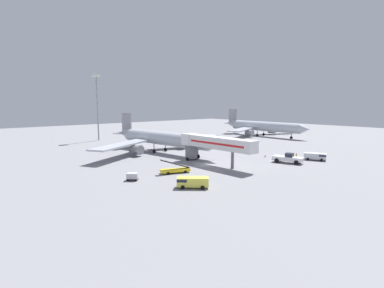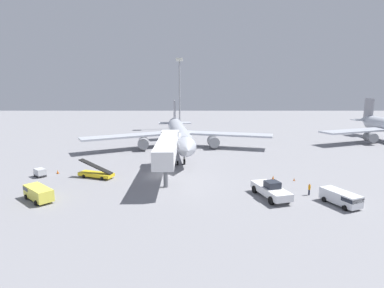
{
  "view_description": "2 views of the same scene",
  "coord_description": "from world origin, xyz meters",
  "px_view_note": "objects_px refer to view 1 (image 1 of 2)",
  "views": [
    {
      "loc": [
        -48.69,
        -50.05,
        14.56
      ],
      "look_at": [
        4.22,
        10.36,
        3.57
      ],
      "focal_mm": 28.21,
      "sensor_mm": 36.0,
      "label": 1
    },
    {
      "loc": [
        5.62,
        -51.98,
        15.2
      ],
      "look_at": [
        5.37,
        12.66,
        3.24
      ],
      "focal_mm": 28.83,
      "sensor_mm": 36.0,
      "label": 2
    }
  ],
  "objects_px": {
    "safety_cone_bravo": "(137,175)",
    "safety_cone_charlie": "(274,155)",
    "airplane_background": "(262,126)",
    "pushback_tug": "(288,158)",
    "airplane_at_gate": "(161,139)",
    "safety_cone_alpha": "(265,156)",
    "belt_loader_truck": "(175,169)",
    "baggage_cart_far_right": "(132,176)",
    "apron_light_mast": "(97,95)",
    "ground_crew_worker_foreground": "(296,156)",
    "service_van_outer_right": "(316,156)",
    "service_van_mid_left": "(192,182)",
    "jet_bridge": "(213,143)"
  },
  "relations": [
    {
      "from": "safety_cone_bravo",
      "to": "safety_cone_charlie",
      "type": "height_order",
      "value": "safety_cone_bravo"
    },
    {
      "from": "airplane_background",
      "to": "safety_cone_charlie",
      "type": "bearing_deg",
      "value": -140.29
    },
    {
      "from": "pushback_tug",
      "to": "airplane_background",
      "type": "height_order",
      "value": "airplane_background"
    },
    {
      "from": "pushback_tug",
      "to": "safety_cone_charlie",
      "type": "height_order",
      "value": "pushback_tug"
    },
    {
      "from": "airplane_at_gate",
      "to": "safety_cone_alpha",
      "type": "relative_size",
      "value": 64.03
    },
    {
      "from": "safety_cone_bravo",
      "to": "airplane_at_gate",
      "type": "bearing_deg",
      "value": 45.69
    },
    {
      "from": "belt_loader_truck",
      "to": "safety_cone_charlie",
      "type": "bearing_deg",
      "value": -3.15
    },
    {
      "from": "airplane_at_gate",
      "to": "baggage_cart_far_right",
      "type": "height_order",
      "value": "airplane_at_gate"
    },
    {
      "from": "airplane_background",
      "to": "apron_light_mast",
      "type": "bearing_deg",
      "value": 151.64
    },
    {
      "from": "ground_crew_worker_foreground",
      "to": "safety_cone_alpha",
      "type": "distance_m",
      "value": 8.0
    },
    {
      "from": "airplane_at_gate",
      "to": "apron_light_mast",
      "type": "height_order",
      "value": "apron_light_mast"
    },
    {
      "from": "safety_cone_bravo",
      "to": "safety_cone_charlie",
      "type": "xyz_separation_m",
      "value": [
        40.82,
        -4.27,
        -0.09
      ]
    },
    {
      "from": "service_van_outer_right",
      "to": "safety_cone_bravo",
      "type": "distance_m",
      "value": 45.95
    },
    {
      "from": "service_van_mid_left",
      "to": "service_van_outer_right",
      "type": "xyz_separation_m",
      "value": [
        40.47,
        -1.88,
        -0.03
      ]
    },
    {
      "from": "jet_bridge",
      "to": "safety_cone_bravo",
      "type": "bearing_deg",
      "value": 176.11
    },
    {
      "from": "airplane_at_gate",
      "to": "jet_bridge",
      "type": "distance_m",
      "value": 22.64
    },
    {
      "from": "baggage_cart_far_right",
      "to": "airplane_background",
      "type": "distance_m",
      "value": 87.84
    },
    {
      "from": "ground_crew_worker_foreground",
      "to": "safety_cone_bravo",
      "type": "relative_size",
      "value": 2.57
    },
    {
      "from": "safety_cone_alpha",
      "to": "service_van_outer_right",
      "type": "bearing_deg",
      "value": -61.82
    },
    {
      "from": "pushback_tug",
      "to": "safety_cone_bravo",
      "type": "height_order",
      "value": "pushback_tug"
    },
    {
      "from": "jet_bridge",
      "to": "safety_cone_charlie",
      "type": "xyz_separation_m",
      "value": [
        20.98,
        -2.92,
        -4.82
      ]
    },
    {
      "from": "airplane_at_gate",
      "to": "safety_cone_alpha",
      "type": "xyz_separation_m",
      "value": [
        16.72,
        -25.03,
        -3.77
      ]
    },
    {
      "from": "belt_loader_truck",
      "to": "ground_crew_worker_foreground",
      "type": "height_order",
      "value": "belt_loader_truck"
    },
    {
      "from": "airplane_background",
      "to": "airplane_at_gate",
      "type": "bearing_deg",
      "value": -173.13
    },
    {
      "from": "baggage_cart_far_right",
      "to": "safety_cone_bravo",
      "type": "xyz_separation_m",
      "value": [
        2.2,
        1.91,
        -0.46
      ]
    },
    {
      "from": "pushback_tug",
      "to": "ground_crew_worker_foreground",
      "type": "bearing_deg",
      "value": 11.06
    },
    {
      "from": "service_van_outer_right",
      "to": "apron_light_mast",
      "type": "height_order",
      "value": "apron_light_mast"
    },
    {
      "from": "pushback_tug",
      "to": "safety_cone_alpha",
      "type": "bearing_deg",
      "value": 73.25
    },
    {
      "from": "jet_bridge",
      "to": "pushback_tug",
      "type": "distance_m",
      "value": 19.01
    },
    {
      "from": "ground_crew_worker_foreground",
      "to": "safety_cone_bravo",
      "type": "bearing_deg",
      "value": 164.8
    },
    {
      "from": "baggage_cart_far_right",
      "to": "airplane_background",
      "type": "height_order",
      "value": "airplane_background"
    },
    {
      "from": "ground_crew_worker_foreground",
      "to": "apron_light_mast",
      "type": "distance_m",
      "value": 77.2
    },
    {
      "from": "pushback_tug",
      "to": "service_van_mid_left",
      "type": "bearing_deg",
      "value": -178.46
    },
    {
      "from": "safety_cone_charlie",
      "to": "airplane_background",
      "type": "relative_size",
      "value": 0.01
    },
    {
      "from": "airplane_at_gate",
      "to": "belt_loader_truck",
      "type": "distance_m",
      "value": 27.29
    },
    {
      "from": "pushback_tug",
      "to": "service_van_outer_right",
      "type": "relative_size",
      "value": 1.34
    },
    {
      "from": "service_van_mid_left",
      "to": "airplane_background",
      "type": "xyz_separation_m",
      "value": [
        77.2,
        41.47,
        3.18
      ]
    },
    {
      "from": "ground_crew_worker_foreground",
      "to": "safety_cone_charlie",
      "type": "relative_size",
      "value": 3.49
    },
    {
      "from": "airplane_background",
      "to": "service_van_outer_right",
      "type": "bearing_deg",
      "value": -130.27
    },
    {
      "from": "safety_cone_bravo",
      "to": "apron_light_mast",
      "type": "xyz_separation_m",
      "value": [
        19.41,
        61.21,
        17.36
      ]
    },
    {
      "from": "baggage_cart_far_right",
      "to": "safety_cone_bravo",
      "type": "distance_m",
      "value": 2.95
    },
    {
      "from": "service_van_mid_left",
      "to": "baggage_cart_far_right",
      "type": "height_order",
      "value": "service_van_mid_left"
    },
    {
      "from": "airplane_at_gate",
      "to": "apron_light_mast",
      "type": "xyz_separation_m",
      "value": [
        -1.34,
        39.95,
        13.55
      ]
    },
    {
      "from": "safety_cone_bravo",
      "to": "airplane_background",
      "type": "xyz_separation_m",
      "value": [
        80.17,
        28.41,
        3.93
      ]
    },
    {
      "from": "safety_cone_bravo",
      "to": "belt_loader_truck",
      "type": "bearing_deg",
      "value": -17.74
    },
    {
      "from": "airplane_at_gate",
      "to": "jet_bridge",
      "type": "xyz_separation_m",
      "value": [
        -0.92,
        -22.61,
        0.93
      ]
    },
    {
      "from": "service_van_outer_right",
      "to": "jet_bridge",
      "type": "bearing_deg",
      "value": 150.1
    },
    {
      "from": "pushback_tug",
      "to": "service_van_outer_right",
      "type": "xyz_separation_m",
      "value": [
        8.51,
        -2.74,
        -0.08
      ]
    },
    {
      "from": "service_van_outer_right",
      "to": "safety_cone_bravo",
      "type": "xyz_separation_m",
      "value": [
        -43.45,
        14.93,
        -0.72
      ]
    },
    {
      "from": "service_van_mid_left",
      "to": "safety_cone_bravo",
      "type": "height_order",
      "value": "service_van_mid_left"
    }
  ]
}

